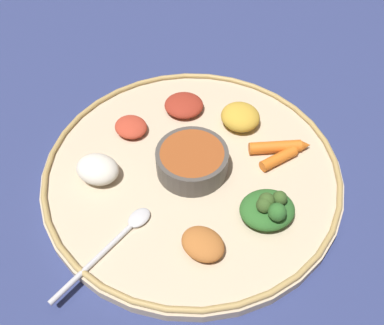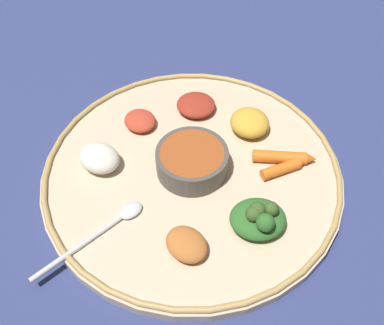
{
  "view_description": "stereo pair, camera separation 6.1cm",
  "coord_description": "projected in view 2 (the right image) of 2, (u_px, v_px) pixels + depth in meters",
  "views": [
    {
      "loc": [
        0.13,
        -0.37,
        0.5
      ],
      "look_at": [
        0.0,
        0.0,
        0.03
      ],
      "focal_mm": 40.53,
      "sensor_mm": 36.0,
      "label": 1
    },
    {
      "loc": [
        0.19,
        -0.35,
        0.5
      ],
      "look_at": [
        0.0,
        0.0,
        0.03
      ],
      "focal_mm": 40.53,
      "sensor_mm": 36.0,
      "label": 2
    }
  ],
  "objects": [
    {
      "name": "greens_pile",
      "position": [
        259.0,
        218.0,
        0.55
      ],
      "size": [
        0.1,
        0.09,
        0.05
      ],
      "color": "#2D6628",
      "rests_on": "platter"
    },
    {
      "name": "mound_chickpea",
      "position": [
        187.0,
        244.0,
        0.53
      ],
      "size": [
        0.07,
        0.06,
        0.02
      ],
      "primitive_type": "ellipsoid",
      "rotation": [
        0.0,
        0.0,
        5.98
      ],
      "color": "#B2662D",
      "rests_on": "platter"
    },
    {
      "name": "center_bowl",
      "position": [
        192.0,
        160.0,
        0.61
      ],
      "size": [
        0.1,
        0.1,
        0.04
      ],
      "color": "#4C4742",
      "rests_on": "platter"
    },
    {
      "name": "platter_rim",
      "position": [
        192.0,
        168.0,
        0.62
      ],
      "size": [
        0.43,
        0.43,
        0.01
      ],
      "primitive_type": "torus",
      "color": "tan",
      "rests_on": "platter"
    },
    {
      "name": "mound_lentil_yellow",
      "position": [
        250.0,
        123.0,
        0.67
      ],
      "size": [
        0.09,
        0.09,
        0.03
      ],
      "primitive_type": "ellipsoid",
      "rotation": [
        0.0,
        0.0,
        4.05
      ],
      "color": "gold",
      "rests_on": "platter"
    },
    {
      "name": "platter",
      "position": [
        192.0,
        173.0,
        0.63
      ],
      "size": [
        0.43,
        0.43,
        0.02
      ],
      "primitive_type": "cylinder",
      "color": "#C6B293",
      "rests_on": "ground_plane"
    },
    {
      "name": "mound_berbere_red",
      "position": [
        140.0,
        121.0,
        0.68
      ],
      "size": [
        0.07,
        0.06,
        0.02
      ],
      "primitive_type": "ellipsoid",
      "rotation": [
        0.0,
        0.0,
        2.76
      ],
      "color": "#B73D28",
      "rests_on": "platter"
    },
    {
      "name": "carrot_outer",
      "position": [
        284.0,
        157.0,
        0.63
      ],
      "size": [
        0.09,
        0.05,
        0.02
      ],
      "color": "orange",
      "rests_on": "platter"
    },
    {
      "name": "mound_rice_white",
      "position": [
        99.0,
        158.0,
        0.62
      ],
      "size": [
        0.06,
        0.05,
        0.03
      ],
      "primitive_type": "ellipsoid",
      "rotation": [
        0.0,
        0.0,
        6.23
      ],
      "color": "silver",
      "rests_on": "platter"
    },
    {
      "name": "carrot_near_spoon",
      "position": [
        284.0,
        168.0,
        0.62
      ],
      "size": [
        0.06,
        0.07,
        0.02
      ],
      "color": "orange",
      "rests_on": "platter"
    },
    {
      "name": "spoon",
      "position": [
        106.0,
        227.0,
        0.56
      ],
      "size": [
        0.07,
        0.16,
        0.01
      ],
      "color": "silver",
      "rests_on": "platter"
    },
    {
      "name": "mound_beet",
      "position": [
        196.0,
        105.0,
        0.7
      ],
      "size": [
        0.07,
        0.07,
        0.02
      ],
      "primitive_type": "ellipsoid",
      "rotation": [
        0.0,
        0.0,
        0.22
      ],
      "color": "maroon",
      "rests_on": "platter"
    },
    {
      "name": "ground_plane",
      "position": [
        192.0,
        176.0,
        0.64
      ],
      "size": [
        2.4,
        2.4,
        0.0
      ],
      "primitive_type": "plane",
      "color": "navy"
    }
  ]
}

